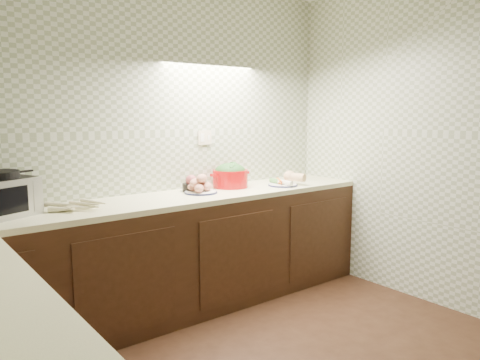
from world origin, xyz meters
TOP-DOWN VIEW (x-y plane):
  - room at (0.00, 0.00)m, footprint 3.60×3.60m
  - counter at (-0.68, 0.68)m, footprint 3.60×3.60m
  - parsnip_pile at (-0.66, 1.49)m, footprint 0.31×0.31m
  - sweet_potato_plate at (0.33, 1.53)m, footprint 0.26×0.26m
  - onion_bowl at (0.33, 1.64)m, footprint 0.17×0.17m
  - dutch_oven at (0.69, 1.62)m, footprint 0.37×0.30m
  - veg_plate at (1.15, 1.42)m, footprint 0.31×0.29m

SIDE VIEW (x-z plane):
  - counter at x=-0.68m, z-range 0.00..0.90m
  - parsnip_pile at x=-0.66m, z-range 0.89..0.96m
  - veg_plate at x=1.15m, z-range 0.88..1.00m
  - onion_bowl at x=0.33m, z-range 0.88..1.02m
  - sweet_potato_plate at x=0.33m, z-range 0.88..1.03m
  - dutch_oven at x=0.69m, z-range 0.90..1.11m
  - room at x=0.00m, z-range 0.33..2.93m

